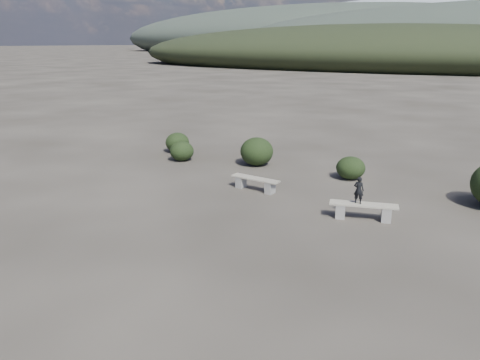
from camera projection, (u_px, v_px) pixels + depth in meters
The scene contains 8 objects.
ground at pixel (187, 262), 11.40m from camera, with size 1200.00×1200.00×0.00m, color #2B2621.
bench_left at pixel (255, 183), 16.81m from camera, with size 1.89×0.49×0.47m.
bench_right at pixel (363, 210), 14.04m from camera, with size 2.04×1.01×0.50m.
seated_person at pixel (359, 190), 13.90m from camera, with size 0.30×0.20×0.83m, color black.
shrub_a at pixel (182, 151), 20.99m from camera, with size 1.07×1.07×0.88m, color black.
shrub_b at pixel (257, 151), 20.16m from camera, with size 1.42×1.42×1.22m, color black.
shrub_c at pixel (351, 168), 18.16m from camera, with size 1.12×1.12×0.89m, color black.
shrub_f at pixel (177, 143), 22.57m from camera, with size 1.14×1.14×0.96m, color black.
Camera 1 is at (6.51, -8.16, 5.15)m, focal length 35.00 mm.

